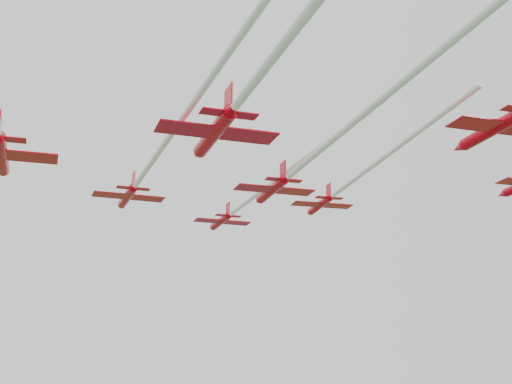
{
  "coord_description": "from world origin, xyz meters",
  "views": [
    {
      "loc": [
        0.95,
        -78.35,
        29.51
      ],
      "look_at": [
        4.94,
        -1.24,
        51.36
      ],
      "focal_mm": 50.0,
      "sensor_mm": 36.0,
      "label": 1
    }
  ],
  "objects_px": {
    "jet_row2_left": "(156,157)",
    "jet_row3_mid": "(330,142)",
    "jet_lead": "(251,199)",
    "jet_row4_left": "(254,81)",
    "jet_row2_right": "(348,184)"
  },
  "relations": [
    {
      "from": "jet_row2_left",
      "to": "jet_row3_mid",
      "type": "xyz_separation_m",
      "value": [
        15.23,
        -8.52,
        -1.33
      ]
    },
    {
      "from": "jet_lead",
      "to": "jet_row3_mid",
      "type": "bearing_deg",
      "value": -96.69
    },
    {
      "from": "jet_row2_left",
      "to": "jet_row3_mid",
      "type": "bearing_deg",
      "value": -46.09
    },
    {
      "from": "jet_lead",
      "to": "jet_row4_left",
      "type": "xyz_separation_m",
      "value": [
        -1.58,
        -41.52,
        -3.06
      ]
    },
    {
      "from": "jet_lead",
      "to": "jet_row3_mid",
      "type": "relative_size",
      "value": 0.88
    },
    {
      "from": "jet_row2_right",
      "to": "jet_row4_left",
      "type": "xyz_separation_m",
      "value": [
        -12.57,
        -34.52,
        -3.1
      ]
    },
    {
      "from": "jet_row2_right",
      "to": "jet_row4_left",
      "type": "relative_size",
      "value": 0.88
    },
    {
      "from": "jet_lead",
      "to": "jet_row2_right",
      "type": "height_order",
      "value": "jet_row2_right"
    },
    {
      "from": "jet_row2_right",
      "to": "jet_row2_left",
      "type": "bearing_deg",
      "value": -156.35
    },
    {
      "from": "jet_row3_mid",
      "to": "jet_row2_right",
      "type": "bearing_deg",
      "value": 61.88
    },
    {
      "from": "jet_row2_left",
      "to": "jet_row3_mid",
      "type": "relative_size",
      "value": 0.98
    },
    {
      "from": "jet_lead",
      "to": "jet_row2_right",
      "type": "bearing_deg",
      "value": -49.13
    },
    {
      "from": "jet_lead",
      "to": "jet_row2_right",
      "type": "distance_m",
      "value": 13.04
    },
    {
      "from": "jet_row3_mid",
      "to": "jet_row4_left",
      "type": "height_order",
      "value": "jet_row4_left"
    },
    {
      "from": "jet_row2_left",
      "to": "jet_row2_right",
      "type": "bearing_deg",
      "value": 18.03
    }
  ]
}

